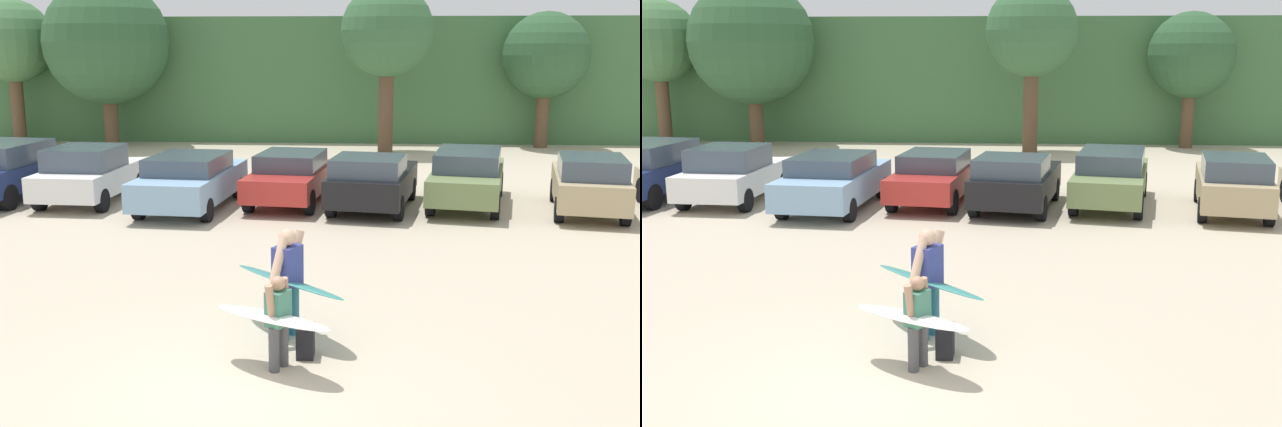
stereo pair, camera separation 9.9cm
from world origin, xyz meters
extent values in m
plane|color=beige|center=(0.00, 0.00, 0.00)|extent=(120.00, 120.00, 0.00)
cube|color=#427042|center=(0.00, 31.11, 2.79)|extent=(108.00, 12.00, 5.58)
cylinder|color=brown|center=(-13.77, 24.02, 1.50)|extent=(0.58, 0.58, 3.00)
sphere|color=#427042|center=(-13.77, 24.02, 4.53)|extent=(3.59, 3.59, 3.59)
cylinder|color=brown|center=(-9.39, 23.51, 1.10)|extent=(0.62, 0.62, 2.21)
sphere|color=#2D5633|center=(-9.39, 23.51, 4.48)|extent=(5.34, 5.34, 5.34)
cylinder|color=brown|center=(2.52, 21.94, 1.67)|extent=(0.61, 0.61, 3.34)
sphere|color=#38663D|center=(2.52, 21.94, 4.90)|extent=(3.67, 3.67, 3.67)
cylinder|color=brown|center=(9.28, 24.18, 1.19)|extent=(0.55, 0.55, 2.38)
sphere|color=#2D5633|center=(9.28, 24.18, 3.92)|extent=(3.63, 3.63, 3.63)
cube|color=navy|center=(-8.36, 11.85, 0.70)|extent=(2.48, 4.92, 0.70)
cube|color=#3F4C5B|center=(-8.39, 11.60, 1.34)|extent=(2.07, 2.71, 0.58)
cylinder|color=black|center=(-9.04, 13.50, 0.35)|extent=(0.30, 0.72, 0.69)
cylinder|color=black|center=(-7.31, 13.29, 0.35)|extent=(0.30, 0.72, 0.69)
cylinder|color=black|center=(-7.68, 10.20, 0.35)|extent=(0.30, 0.72, 0.69)
cube|color=white|center=(-5.92, 11.48, 0.65)|extent=(2.08, 4.07, 0.67)
cube|color=#3F4C5B|center=(-5.93, 11.23, 1.28)|extent=(1.83, 2.04, 0.60)
cylinder|color=black|center=(-6.70, 12.84, 0.31)|extent=(0.25, 0.63, 0.62)
cylinder|color=black|center=(-5.00, 12.76, 0.31)|extent=(0.25, 0.63, 0.62)
cylinder|color=black|center=(-6.83, 10.21, 0.31)|extent=(0.25, 0.63, 0.62)
cylinder|color=black|center=(-5.13, 10.13, 0.31)|extent=(0.25, 0.63, 0.62)
cube|color=#84ADD1|center=(-2.89, 10.78, 0.66)|extent=(2.33, 4.80, 0.72)
cube|color=#3F4C5B|center=(-2.91, 10.62, 1.24)|extent=(1.98, 2.53, 0.45)
cylinder|color=black|center=(-3.63, 12.39, 0.30)|extent=(0.27, 0.62, 0.60)
cylinder|color=black|center=(-1.89, 12.23, 0.30)|extent=(0.27, 0.62, 0.60)
cylinder|color=black|center=(-3.90, 9.33, 0.30)|extent=(0.27, 0.62, 0.60)
cylinder|color=black|center=(-2.16, 9.18, 0.30)|extent=(0.27, 0.62, 0.60)
cube|color=#B72D28|center=(-0.31, 11.62, 0.64)|extent=(2.30, 4.39, 0.62)
cube|color=#3F4C5B|center=(-0.30, 11.69, 1.18)|extent=(1.90, 2.33, 0.46)
cylinder|color=black|center=(-0.94, 13.10, 0.33)|extent=(0.30, 0.69, 0.66)
cylinder|color=black|center=(0.66, 12.90, 0.33)|extent=(0.30, 0.69, 0.66)
cylinder|color=black|center=(-1.28, 10.35, 0.33)|extent=(0.30, 0.69, 0.66)
cylinder|color=black|center=(0.31, 10.15, 0.33)|extent=(0.30, 0.69, 0.66)
cube|color=black|center=(1.97, 11.08, 0.67)|extent=(2.56, 4.34, 0.70)
cube|color=#3F4C5B|center=(1.83, 10.27, 1.27)|extent=(2.04, 2.12, 0.48)
cylinder|color=black|center=(1.36, 12.55, 0.32)|extent=(0.33, 0.67, 0.64)
cylinder|color=black|center=(3.04, 12.26, 0.32)|extent=(0.33, 0.67, 0.64)
cylinder|color=black|center=(0.90, 9.90, 0.32)|extent=(0.33, 0.67, 0.64)
cylinder|color=black|center=(2.58, 9.61, 0.32)|extent=(0.33, 0.67, 0.64)
cube|color=#6B7F4C|center=(4.52, 11.62, 0.68)|extent=(2.68, 5.04, 0.66)
cube|color=#3F4C5B|center=(4.52, 11.61, 1.26)|extent=(2.14, 2.93, 0.50)
cylinder|color=black|center=(4.03, 13.33, 0.36)|extent=(0.35, 0.74, 0.71)
cylinder|color=black|center=(5.62, 13.02, 0.36)|extent=(0.35, 0.74, 0.71)
cylinder|color=black|center=(3.42, 10.23, 0.36)|extent=(0.35, 0.74, 0.71)
cylinder|color=black|center=(5.01, 9.92, 0.36)|extent=(0.35, 0.74, 0.71)
cube|color=tan|center=(7.55, 10.89, 0.67)|extent=(2.47, 4.36, 0.72)
cube|color=#3F4C5B|center=(7.45, 10.40, 1.28)|extent=(1.96, 2.43, 0.51)
cylinder|color=black|center=(7.05, 12.37, 0.32)|extent=(0.34, 0.66, 0.63)
cylinder|color=black|center=(8.56, 12.07, 0.32)|extent=(0.34, 0.66, 0.63)
cylinder|color=black|center=(6.53, 9.71, 0.32)|extent=(0.34, 0.66, 0.63)
cylinder|color=black|center=(8.04, 9.41, 0.32)|extent=(0.34, 0.66, 0.63)
cylinder|color=teal|center=(0.58, 1.65, 0.40)|extent=(0.19, 0.19, 0.79)
cylinder|color=teal|center=(0.71, 1.90, 0.40)|extent=(0.19, 0.19, 0.79)
cube|color=#333D8C|center=(0.64, 1.78, 1.10)|extent=(0.45, 0.50, 0.61)
sphere|color=#D8AD8C|center=(0.64, 1.78, 1.53)|extent=(0.25, 0.25, 0.25)
cylinder|color=#D8AD8C|center=(0.54, 1.58, 1.25)|extent=(0.30, 0.42, 0.64)
cylinder|color=#D8AD8C|center=(0.74, 1.98, 1.25)|extent=(0.29, 0.40, 0.64)
cylinder|color=#4C4C51|center=(0.58, 0.55, 0.31)|extent=(0.14, 0.14, 0.62)
cylinder|color=#4C4C51|center=(0.68, 0.75, 0.31)|extent=(0.14, 0.14, 0.62)
cube|color=#3F7F66|center=(0.63, 0.65, 0.85)|extent=(0.35, 0.39, 0.47)
sphere|color=tan|center=(0.63, 0.65, 1.19)|extent=(0.20, 0.20, 0.20)
cylinder|color=tan|center=(0.55, 0.50, 0.98)|extent=(0.18, 0.22, 0.51)
cylinder|color=tan|center=(0.71, 0.81, 0.98)|extent=(0.17, 0.19, 0.51)
ellipsoid|color=teal|center=(0.64, 1.91, 0.82)|extent=(2.09, 2.05, 0.28)
ellipsoid|color=white|center=(0.56, 0.57, 0.75)|extent=(1.81, 1.31, 0.13)
cube|color=black|center=(0.96, 1.07, 0.23)|extent=(0.24, 0.34, 0.45)
camera|label=1|loc=(1.77, -8.66, 4.20)|focal=42.08mm
camera|label=2|loc=(1.87, -8.66, 4.20)|focal=42.08mm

